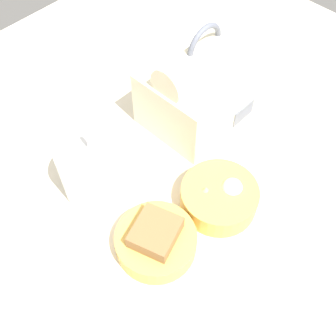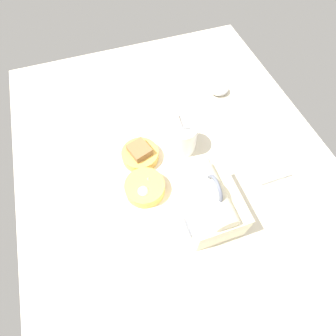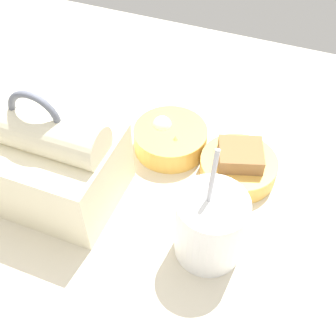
# 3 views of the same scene
# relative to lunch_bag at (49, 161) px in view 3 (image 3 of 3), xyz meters

# --- Properties ---
(desk_surface) EXTENTS (1.40, 1.10, 0.02)m
(desk_surface) POSITION_rel_lunch_bag_xyz_m (-0.21, -0.03, -0.08)
(desk_surface) COLOR beige
(desk_surface) RESTS_ON ground
(lunch_bag) EXTENTS (0.21, 0.16, 0.21)m
(lunch_bag) POSITION_rel_lunch_bag_xyz_m (0.00, 0.00, 0.00)
(lunch_bag) COLOR #EFE5C1
(lunch_bag) RESTS_ON desk_surface
(soup_cup) EXTENTS (0.10, 0.10, 0.19)m
(soup_cup) POSITION_rel_lunch_bag_xyz_m (-0.26, 0.01, -0.02)
(soup_cup) COLOR white
(soup_cup) RESTS_ON desk_surface
(bento_bowl_sandwich) EXTENTS (0.13, 0.13, 0.06)m
(bento_bowl_sandwich) POSITION_rel_lunch_bag_xyz_m (-0.27, -0.14, -0.05)
(bento_bowl_sandwich) COLOR #EAB24C
(bento_bowl_sandwich) RESTS_ON desk_surface
(bento_bowl_snacks) EXTENTS (0.13, 0.13, 0.06)m
(bento_bowl_snacks) POSITION_rel_lunch_bag_xyz_m (-0.14, -0.16, -0.05)
(bento_bowl_snacks) COLOR #EAB24C
(bento_bowl_snacks) RESTS_ON desk_surface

